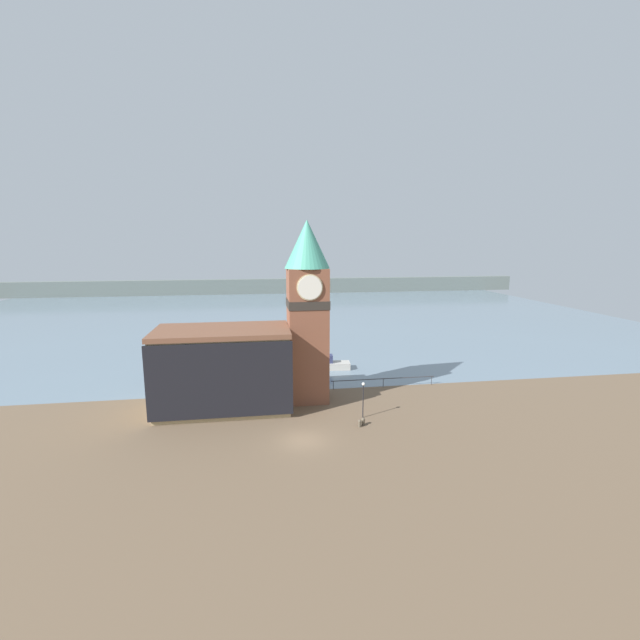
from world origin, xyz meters
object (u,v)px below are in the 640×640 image
(clock_tower, at_px, (307,307))
(boat_near, at_px, (329,364))
(pier_building, at_px, (223,369))
(lamp_post, at_px, (363,393))
(mooring_bollard_near, at_px, (363,421))
(mooring_bollard_far, at_px, (360,423))

(clock_tower, distance_m, boat_near, 15.38)
(pier_building, distance_m, boat_near, 18.59)
(clock_tower, xyz_separation_m, lamp_post, (4.81, -5.97, -7.83))
(pier_building, relative_size, mooring_bollard_near, 19.16)
(boat_near, xyz_separation_m, mooring_bollard_near, (0.01, -18.78, -0.34))
(mooring_bollard_near, bearing_deg, boat_near, 90.04)
(boat_near, distance_m, mooring_bollard_near, 18.78)
(lamp_post, bearing_deg, boat_near, 91.45)
(boat_near, relative_size, lamp_post, 1.47)
(mooring_bollard_near, relative_size, lamp_post, 0.20)
(clock_tower, xyz_separation_m, mooring_bollard_near, (4.39, -7.67, -10.04))
(clock_tower, relative_size, pier_building, 1.42)
(pier_building, bearing_deg, mooring_bollard_near, -25.52)
(mooring_bollard_near, xyz_separation_m, mooring_bollard_far, (-0.43, -0.39, 0.01))
(boat_near, distance_m, lamp_post, 17.18)
(mooring_bollard_near, bearing_deg, mooring_bollard_far, -138.16)
(clock_tower, height_order, mooring_bollard_near, clock_tower)
(pier_building, xyz_separation_m, mooring_bollard_far, (12.99, -6.80, -3.90))
(clock_tower, bearing_deg, boat_near, 68.50)
(mooring_bollard_near, height_order, mooring_bollard_far, mooring_bollard_far)
(clock_tower, relative_size, lamp_post, 5.35)
(mooring_bollard_far, bearing_deg, pier_building, 152.38)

